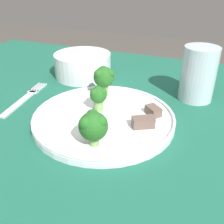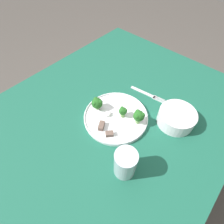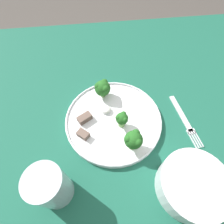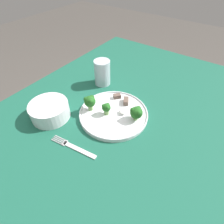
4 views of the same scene
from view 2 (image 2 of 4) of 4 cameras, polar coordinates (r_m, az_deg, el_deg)
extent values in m
plane|color=#4C4742|center=(1.46, -1.22, -20.01)|extent=(8.00, 8.00, 0.00)
cube|color=#195642|center=(0.78, -2.15, -2.89)|extent=(1.32, 0.98, 0.03)
cylinder|color=brown|center=(1.56, 1.76, 11.26)|extent=(0.06, 0.06, 0.74)
cylinder|color=brown|center=(1.37, 30.40, -6.27)|extent=(0.06, 0.06, 0.74)
cylinder|color=white|center=(0.77, 1.25, -1.64)|extent=(0.28, 0.28, 0.01)
torus|color=white|center=(0.76, 1.27, -1.24)|extent=(0.28, 0.28, 0.01)
cube|color=silver|center=(0.88, 10.02, 6.42)|extent=(0.03, 0.13, 0.00)
cube|color=silver|center=(0.87, 13.79, 4.62)|extent=(0.03, 0.02, 0.00)
cube|color=silver|center=(0.86, 15.01, 3.49)|extent=(0.01, 0.05, 0.00)
cube|color=silver|center=(0.87, 15.19, 3.76)|extent=(0.01, 0.05, 0.00)
cube|color=silver|center=(0.87, 15.37, 4.04)|extent=(0.01, 0.05, 0.00)
cube|color=silver|center=(0.87, 15.55, 4.31)|extent=(0.01, 0.05, 0.00)
cylinder|color=silver|center=(0.78, 20.27, -1.74)|extent=(0.15, 0.15, 0.06)
cylinder|color=white|center=(0.78, 20.16, -1.96)|extent=(0.13, 0.13, 0.05)
cylinder|color=#B2C1CC|center=(0.61, 4.34, -16.40)|extent=(0.08, 0.08, 0.12)
cylinder|color=silver|center=(0.63, 4.20, -17.22)|extent=(0.07, 0.07, 0.07)
cylinder|color=#709E56|center=(0.78, -4.77, 1.61)|extent=(0.02, 0.02, 0.02)
sphere|color=#215B1E|center=(0.76, -4.90, 2.86)|extent=(0.05, 0.05, 0.05)
sphere|color=#215B1E|center=(0.75, -5.74, 2.77)|extent=(0.02, 0.02, 0.02)
sphere|color=#215B1E|center=(0.75, -3.89, 3.23)|extent=(0.02, 0.02, 0.02)
sphere|color=#215B1E|center=(0.77, -5.25, 4.16)|extent=(0.02, 0.02, 0.02)
cylinder|color=#709E56|center=(0.76, 3.49, -0.79)|extent=(0.02, 0.02, 0.02)
sphere|color=#215B1E|center=(0.74, 3.58, 0.29)|extent=(0.03, 0.03, 0.03)
sphere|color=#215B1E|center=(0.73, 3.09, 0.19)|extent=(0.02, 0.02, 0.02)
sphere|color=#215B1E|center=(0.73, 4.41, 0.54)|extent=(0.02, 0.02, 0.02)
sphere|color=#215B1E|center=(0.74, 3.32, 1.26)|extent=(0.02, 0.02, 0.02)
cylinder|color=#709E56|center=(0.74, 8.47, -2.68)|extent=(0.02, 0.02, 0.03)
sphere|color=#215B1E|center=(0.72, 8.75, -1.29)|extent=(0.05, 0.05, 0.05)
sphere|color=#215B1E|center=(0.70, 8.18, -1.46)|extent=(0.02, 0.02, 0.02)
sphere|color=#215B1E|center=(0.71, 9.96, -0.96)|extent=(0.02, 0.02, 0.02)
sphere|color=#215B1E|center=(0.72, 8.40, 0.06)|extent=(0.02, 0.02, 0.02)
cube|color=brown|center=(0.70, -0.85, -7.15)|extent=(0.04, 0.04, 0.02)
cube|color=brown|center=(0.72, -3.48, -4.50)|extent=(0.05, 0.04, 0.02)
ellipsoid|color=white|center=(0.76, -1.36, -0.64)|extent=(0.03, 0.03, 0.02)
camera|label=1|loc=(0.80, -32.62, 18.13)|focal=42.00mm
camera|label=3|loc=(0.36, 31.84, 15.75)|focal=28.00mm
camera|label=4|loc=(0.97, 6.81, 45.31)|focal=28.00mm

